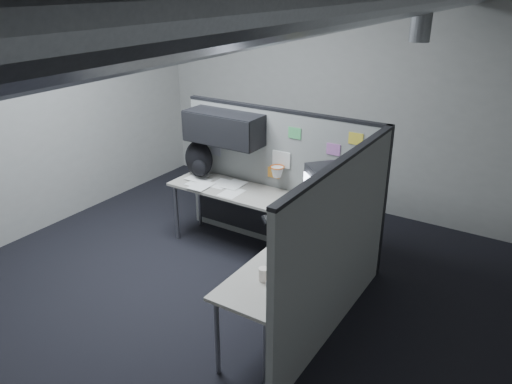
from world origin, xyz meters
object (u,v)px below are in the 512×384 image
Objects in this scene: keyboard at (287,218)px; backpack at (199,160)px; desk at (270,221)px; phone at (296,261)px; monitor at (333,192)px.

keyboard is 1.53m from backpack.
desk is 8.62× the size of phone.
monitor is at bearing 40.44° from keyboard.
backpack is (-1.45, 0.46, 0.19)m from keyboard.
desk is 0.73m from monitor.
phone is (0.71, -0.77, 0.15)m from desk.
desk is 0.30m from keyboard.
phone is at bearing -50.38° from backpack.
monitor is at bearing 86.87° from phone.
backpack is (-1.79, 0.17, -0.05)m from monitor.
desk is 5.31× the size of backpack.
backpack is at bearing 162.60° from keyboard.
monitor is 0.51m from keyboard.
keyboard reaches higher than desk.
phone is 2.24m from backpack.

